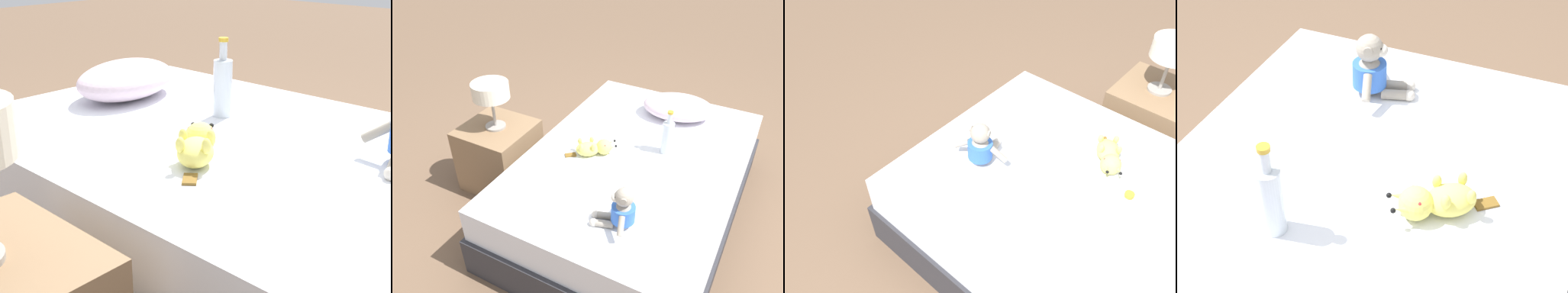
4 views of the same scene
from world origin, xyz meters
The scene contains 8 objects.
ground_plane centered at (0.00, 0.00, 0.00)m, with size 16.00×16.00×0.00m, color brown.
bed centered at (0.00, 0.00, 0.23)m, with size 1.30×1.87×0.47m.
pillow centered at (0.08, 0.60, 0.55)m, with size 0.56×0.43×0.16m.
plush_monkey centered at (0.16, -0.59, 0.57)m, with size 0.24×0.28×0.24m.
plush_yellow_creature centered at (-0.24, -0.10, 0.52)m, with size 0.30×0.24×0.10m.
glass_bottle centered at (0.15, 0.13, 0.59)m, with size 0.07×0.07×0.30m.
nightstand centered at (-0.98, -0.16, 0.24)m, with size 0.46×0.46×0.49m.
bedside_lamp centered at (-0.98, -0.16, 0.75)m, with size 0.25×0.25×0.33m.
Camera 2 is at (0.70, -1.94, 1.96)m, focal length 36.88 mm.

